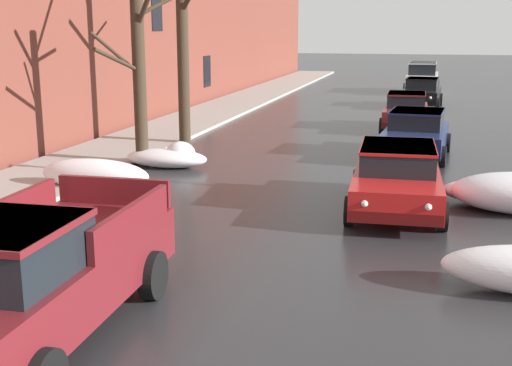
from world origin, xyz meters
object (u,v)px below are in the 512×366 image
object	(u,v)px
bare_tree_far_down_block	(182,31)
sedan_red_parked_kerbside_close	(397,177)
sedan_maroon_parked_far_down_block	(406,111)
sedan_black_queued_behind_truck	(422,92)
bare_tree_mid_block	(139,67)
pickup_truck_maroon_approaching_near_lane	(26,277)
suv_white_at_far_intersection	(422,76)
sedan_darkblue_parked_kerbside_mid	(416,133)

from	to	relation	value
bare_tree_far_down_block	sedan_red_parked_kerbside_close	xyz separation A→B (m)	(7.31, -6.53, -3.00)
sedan_maroon_parked_far_down_block	sedan_black_queued_behind_truck	world-z (taller)	same
bare_tree_mid_block	bare_tree_far_down_block	xyz separation A→B (m)	(-0.01, 3.46, 0.94)
bare_tree_mid_block	sedan_maroon_parked_far_down_block	distance (m)	11.55
pickup_truck_maroon_approaching_near_lane	sedan_maroon_parked_far_down_block	distance (m)	19.93
bare_tree_mid_block	sedan_maroon_parked_far_down_block	world-z (taller)	bare_tree_mid_block
suv_white_at_far_intersection	sedan_black_queued_behind_truck	bearing A→B (deg)	-89.25
bare_tree_mid_block	suv_white_at_far_intersection	bearing A→B (deg)	73.12
sedan_darkblue_parked_kerbside_mid	pickup_truck_maroon_approaching_near_lane	bearing A→B (deg)	-107.45
bare_tree_mid_block	sedan_red_parked_kerbside_close	world-z (taller)	bare_tree_mid_block
pickup_truck_maroon_approaching_near_lane	sedan_darkblue_parked_kerbside_mid	world-z (taller)	pickup_truck_maroon_approaching_near_lane
bare_tree_mid_block	sedan_maroon_parked_far_down_block	xyz separation A→B (m)	(7.03, 8.92, -2.07)
bare_tree_far_down_block	pickup_truck_maroon_approaching_near_lane	world-z (taller)	bare_tree_far_down_block
sedan_red_parked_kerbside_close	suv_white_at_far_intersection	size ratio (longest dim) A/B	0.89
sedan_maroon_parked_far_down_block	suv_white_at_far_intersection	size ratio (longest dim) A/B	0.81
bare_tree_mid_block	pickup_truck_maroon_approaching_near_lane	size ratio (longest dim) A/B	1.13
bare_tree_far_down_block	sedan_darkblue_parked_kerbside_mid	bearing A→B (deg)	-1.04
sedan_black_queued_behind_truck	pickup_truck_maroon_approaching_near_lane	bearing A→B (deg)	-99.01
sedan_black_queued_behind_truck	suv_white_at_far_intersection	world-z (taller)	suv_white_at_far_intersection
bare_tree_far_down_block	sedan_maroon_parked_far_down_block	distance (m)	9.40
bare_tree_mid_block	suv_white_at_far_intersection	xyz separation A→B (m)	(7.40, 24.39, -1.83)
bare_tree_far_down_block	suv_white_at_far_intersection	distance (m)	22.38
bare_tree_far_down_block	sedan_maroon_parked_far_down_block	size ratio (longest dim) A/B	1.77
sedan_black_queued_behind_truck	bare_tree_mid_block	bearing A→B (deg)	-114.10
sedan_black_queued_behind_truck	bare_tree_far_down_block	bearing A→B (deg)	-119.42
suv_white_at_far_intersection	sedan_maroon_parked_far_down_block	bearing A→B (deg)	-91.36
pickup_truck_maroon_approaching_near_lane	suv_white_at_far_intersection	distance (m)	35.28
sedan_maroon_parked_far_down_block	sedan_red_parked_kerbside_close	bearing A→B (deg)	-88.72
pickup_truck_maroon_approaching_near_lane	sedan_maroon_parked_far_down_block	xyz separation A→B (m)	(3.88, 19.55, -0.13)
sedan_darkblue_parked_kerbside_mid	suv_white_at_far_intersection	bearing A→B (deg)	90.39
pickup_truck_maroon_approaching_near_lane	sedan_red_parked_kerbside_close	bearing A→B (deg)	61.27
pickup_truck_maroon_approaching_near_lane	sedan_black_queued_behind_truck	world-z (taller)	pickup_truck_maroon_approaching_near_lane
sedan_darkblue_parked_kerbside_mid	sedan_maroon_parked_far_down_block	world-z (taller)	same
pickup_truck_maroon_approaching_near_lane	sedan_black_queued_behind_truck	size ratio (longest dim) A/B	1.31
bare_tree_mid_block	sedan_darkblue_parked_kerbside_mid	bearing A→B (deg)	23.79
sedan_red_parked_kerbside_close	suv_white_at_far_intersection	xyz separation A→B (m)	(0.10, 27.46, 0.24)
sedan_red_parked_kerbside_close	sedan_black_queued_behind_truck	size ratio (longest dim) A/B	1.07
sedan_darkblue_parked_kerbside_mid	suv_white_at_far_intersection	size ratio (longest dim) A/B	0.85
bare_tree_mid_block	pickup_truck_maroon_approaching_near_lane	distance (m)	11.25
suv_white_at_far_intersection	sedan_red_parked_kerbside_close	bearing A→B (deg)	-90.21
sedan_darkblue_parked_kerbside_mid	bare_tree_far_down_block	bearing A→B (deg)	178.96
bare_tree_mid_block	pickup_truck_maroon_approaching_near_lane	bearing A→B (deg)	-73.46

